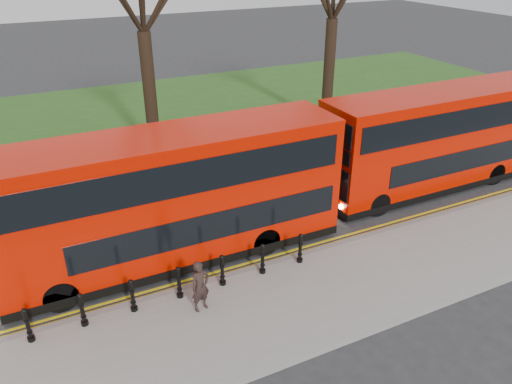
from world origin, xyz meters
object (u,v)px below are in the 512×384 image
bollard_row (179,283)px  bus_lead (175,199)px  bus_rear (438,140)px  pedestrian (200,286)px

bollard_row → bus_lead: bearing=72.4°
bollard_row → bus_lead: bus_lead is taller
bus_rear → bus_lead: bearing=-178.0°
bus_lead → pedestrian: bus_lead is taller
bollard_row → pedestrian: size_ratio=5.30×
bollard_row → pedestrian: bearing=-63.6°
bollard_row → bus_rear: (12.17, 2.61, 1.46)m
bollard_row → bus_lead: (0.70, 2.21, 1.54)m
bus_rear → bollard_row: bearing=-167.9°
bus_rear → pedestrian: (-11.79, -3.38, -1.18)m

